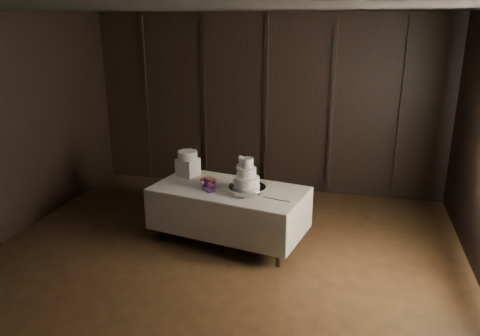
% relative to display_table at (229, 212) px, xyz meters
% --- Properties ---
extents(room, '(6.08, 7.08, 3.08)m').
position_rel_display_table_xyz_m(room, '(0.05, -1.30, 1.08)').
color(room, black).
rests_on(room, ground).
extents(display_table, '(2.15, 1.41, 0.76)m').
position_rel_display_table_xyz_m(display_table, '(0.00, 0.00, 0.00)').
color(display_table, silver).
rests_on(display_table, ground).
extents(cake_stand, '(0.55, 0.55, 0.09)m').
position_rel_display_table_xyz_m(cake_stand, '(0.27, -0.12, 0.39)').
color(cake_stand, silver).
rests_on(cake_stand, display_table).
extents(wedding_cake, '(0.36, 0.32, 0.38)m').
position_rel_display_table_xyz_m(wedding_cake, '(0.24, -0.14, 0.58)').
color(wedding_cake, white).
rests_on(wedding_cake, cake_stand).
extents(bouquet, '(0.49, 0.49, 0.19)m').
position_rel_display_table_xyz_m(bouquet, '(-0.28, -0.04, 0.41)').
color(bouquet, '#EA5C8F').
rests_on(bouquet, display_table).
extents(box_pedestal, '(0.33, 0.33, 0.25)m').
position_rel_display_table_xyz_m(box_pedestal, '(-0.70, 0.36, 0.47)').
color(box_pedestal, white).
rests_on(box_pedestal, display_table).
extents(small_cake, '(0.29, 0.29, 0.11)m').
position_rel_display_table_xyz_m(small_cake, '(-0.70, 0.36, 0.65)').
color(small_cake, white).
rests_on(small_cake, box_pedestal).
extents(cake_knife, '(0.36, 0.12, 0.01)m').
position_rel_display_table_xyz_m(cake_knife, '(0.64, -0.26, 0.35)').
color(cake_knife, silver).
rests_on(cake_knife, display_table).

